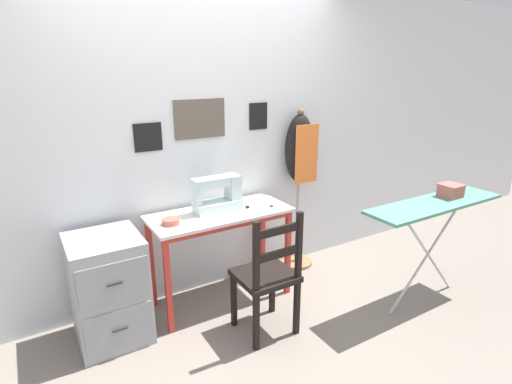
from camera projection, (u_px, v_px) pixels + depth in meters
name	position (u px, v px, depth m)	size (l,w,h in m)	color
ground_plane	(236.00, 313.00, 3.16)	(14.00, 14.00, 0.00)	gray
wall_back	(202.00, 143.00, 3.22)	(10.00, 0.07, 2.55)	silver
sewing_table	(221.00, 226.00, 3.15)	(1.12, 0.48, 0.77)	silver
sewing_machine	(219.00, 195.00, 3.12)	(0.39, 0.16, 0.30)	silver
fabric_bowl	(171.00, 221.00, 2.88)	(0.13, 0.13, 0.04)	#B25647
scissors	(275.00, 206.00, 3.25)	(0.12, 0.10, 0.01)	silver
thread_spool_near_machine	(247.00, 206.00, 3.20)	(0.04, 0.04, 0.03)	black
wooden_chair	(267.00, 277.00, 2.81)	(0.40, 0.38, 0.95)	black
filing_cabinet	(109.00, 289.00, 2.78)	(0.48, 0.51, 0.77)	#93999E
dress_form	(299.00, 159.00, 3.64)	(0.32, 0.32, 1.51)	#846647
ironing_board	(434.00, 208.00, 3.10)	(1.26, 0.32, 0.87)	#518E7A
storage_box	(451.00, 190.00, 3.20)	(0.16, 0.15, 0.10)	#AD564C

